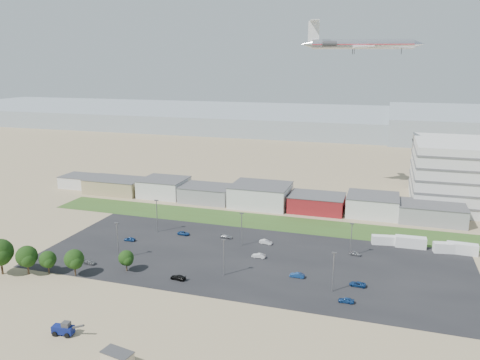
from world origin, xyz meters
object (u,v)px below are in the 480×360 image
at_px(box_trailer_a, 384,240).
at_px(parked_car_6, 226,236).
at_px(airliner, 362,44).
at_px(parked_car_11, 266,242).
at_px(parked_car_10, 90,262).
at_px(portable_shed, 118,359).
at_px(parked_car_2, 346,300).
at_px(parked_car_5, 130,239).
at_px(parked_car_3, 178,277).
at_px(parked_car_7, 259,256).
at_px(tree_far_left, 0,255).
at_px(parked_car_0, 358,284).
at_px(parked_car_8, 355,254).
at_px(parked_car_9, 184,233).
at_px(telehandler, 63,328).
at_px(parked_car_1, 297,275).

distance_m(box_trailer_a, parked_car_6, 48.51).
height_order(airliner, parked_car_6, airliner).
distance_m(airliner, parked_car_11, 92.19).
bearing_deg(parked_car_10, portable_shed, -135.07).
xyz_separation_m(parked_car_2, parked_car_5, (-67.72, 19.35, -0.01)).
xyz_separation_m(parked_car_3, parked_car_6, (2.10, 31.41, -0.05)).
distance_m(parked_car_7, parked_car_10, 46.82).
xyz_separation_m(portable_shed, parked_car_6, (-2.39, 66.89, -0.91)).
bearing_deg(parked_car_6, parked_car_7, -128.54).
relative_size(tree_far_left, parked_car_3, 2.61).
bearing_deg(parked_car_3, tree_far_left, -69.19).
distance_m(box_trailer_a, parked_car_2, 41.00).
height_order(parked_car_0, parked_car_10, parked_car_0).
height_order(portable_shed, parked_car_11, portable_shed).
height_order(parked_car_5, parked_car_8, parked_car_5).
distance_m(parked_car_8, parked_car_11, 26.69).
bearing_deg(tree_far_left, parked_car_10, 34.31).
bearing_deg(parked_car_2, parked_car_3, -89.37).
relative_size(parked_car_2, parked_car_9, 0.91).
xyz_separation_m(portable_shed, parked_car_3, (-4.49, 35.48, -0.86)).
bearing_deg(tree_far_left, telehandler, -29.53).
bearing_deg(parked_car_2, tree_far_left, -82.85).
xyz_separation_m(airliner, parked_car_7, (-20.50, -77.06, -60.54)).
xyz_separation_m(tree_far_left, parked_car_5, (19.44, 30.97, -4.85)).
height_order(tree_far_left, parked_car_1, tree_far_left).
relative_size(box_trailer_a, parked_car_11, 1.82).
relative_size(parked_car_3, parked_car_5, 1.19).
xyz_separation_m(airliner, parked_car_5, (-62.20, -76.55, -60.58)).
distance_m(telehandler, parked_car_0, 68.32).
bearing_deg(parked_car_7, parked_car_6, -129.06).
bearing_deg(telehandler, parked_car_5, 99.95).
bearing_deg(parked_car_11, parked_car_1, -139.36).
height_order(parked_car_0, parked_car_11, parked_car_11).
bearing_deg(box_trailer_a, tree_far_left, -160.80).
xyz_separation_m(telehandler, parked_car_8, (53.50, 59.48, -0.90)).
bearing_deg(parked_car_5, parked_car_1, 77.80).
xyz_separation_m(parked_car_1, parked_car_5, (-54.47, 9.72, -0.03)).
bearing_deg(parked_car_0, parked_car_8, -171.11).
distance_m(telehandler, parked_car_1, 56.98).
xyz_separation_m(portable_shed, tree_far_left, (-49.69, 24.65, 3.98)).
bearing_deg(portable_shed, parked_car_8, 70.16).
xyz_separation_m(portable_shed, parked_car_1, (24.21, 45.90, -0.84)).
bearing_deg(parked_car_0, parked_car_9, -106.52).
distance_m(tree_far_left, parked_car_3, 46.73).
bearing_deg(parked_car_6, parked_car_3, 178.04).
xyz_separation_m(portable_shed, parked_car_7, (11.45, 55.11, -0.83)).
bearing_deg(parked_car_1, tree_far_left, -72.76).
xyz_separation_m(parked_car_1, parked_car_6, (-26.61, 20.99, -0.07)).
bearing_deg(parked_car_5, box_trailer_a, 103.42).
distance_m(parked_car_9, parked_car_11, 27.22).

